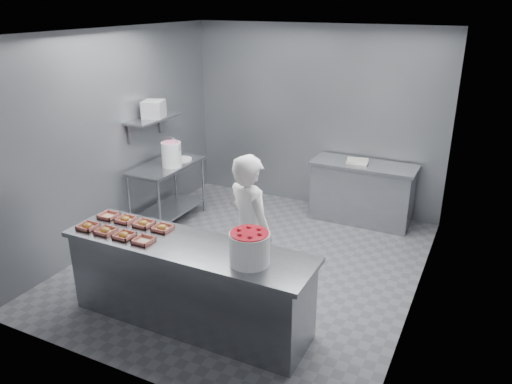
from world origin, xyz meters
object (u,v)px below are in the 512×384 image
back_counter (362,192)px  service_counter (189,284)px  strawberry_tub (249,247)px  tray_1 (106,231)px  tray_3 (144,240)px  tray_6 (144,223)px  glaze_bucket (171,154)px  appliance (154,109)px  tray_7 (162,228)px  tray_0 (88,226)px  tray_4 (109,216)px  worker (249,232)px  tray_5 (126,219)px  tray_2 (124,235)px  prep_table (167,184)px

back_counter → service_counter: bearing=-105.5°
strawberry_tub → tray_1: bearing=-176.6°
tray_3 → tray_6: (-0.24, 0.31, 0.00)m
glaze_bucket → appliance: size_ratio=1.36×
tray_6 → tray_7: size_ratio=1.00×
tray_3 → strawberry_tub: size_ratio=0.51×
tray_0 → tray_4: size_ratio=1.00×
tray_4 → worker: (1.50, 0.44, -0.07)m
tray_6 → tray_7: bearing=0.0°
glaze_bucket → appliance: bearing=169.2°
back_counter → tray_3: tray_3 is taller
service_counter → strawberry_tub: 0.94m
glaze_bucket → tray_5: bearing=-70.0°
back_counter → appliance: appliance is taller
service_counter → tray_5: 1.01m
tray_2 → tray_5: 0.39m
back_counter → tray_0: size_ratio=8.01×
tray_4 → service_counter: bearing=-7.9°
back_counter → tray_2: size_ratio=8.01×
back_counter → tray_6: (-1.54, -3.09, 0.47)m
tray_5 → tray_6: bearing=0.0°
worker → tray_6: bearing=47.5°
prep_table → strawberry_tub: (2.37, -2.01, 0.47)m
strawberry_tub → back_counter: bearing=86.9°
tray_6 → appliance: appliance is taller
tray_4 → tray_5: tray_5 is taller
worker → strawberry_tub: (0.34, -0.66, 0.21)m
tray_7 → appliance: appliance is taller
back_counter → tray_4: size_ratio=8.01×
tray_1 → tray_7: (0.48, 0.31, 0.00)m
tray_6 → strawberry_tub: bearing=-9.0°
back_counter → tray_3: (-1.30, -3.41, 0.47)m
tray_1 → tray_7: 0.57m
strawberry_tub → glaze_bucket: 2.99m
worker → appliance: appliance is taller
tray_7 → worker: bearing=29.5°
tray_1 → worker: size_ratio=0.11×
worker → glaze_bucket: (-1.91, 1.32, 0.23)m
tray_1 → tray_3: tray_1 is taller
prep_table → back_counter: size_ratio=0.80×
tray_1 → tray_6: same height
tray_6 → tray_1: bearing=-127.6°
tray_4 → tray_7: 0.72m
tray_4 → tray_7: tray_7 is taller
prep_table → tray_7: tray_7 is taller
tray_4 → glaze_bucket: size_ratio=0.44×
service_counter → tray_0: 1.23m
tray_5 → tray_6: size_ratio=1.00×
tray_6 → worker: worker is taller
tray_2 → appliance: appliance is taller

